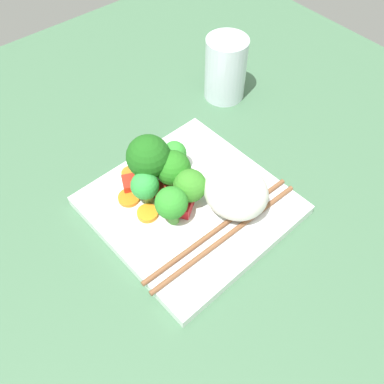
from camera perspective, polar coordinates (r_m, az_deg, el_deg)
name	(u,v)px	position (r cm, az deg, el deg)	size (l,w,h in cm)	color
ground_plane	(190,213)	(59.75, -0.27, -2.84)	(110.00, 110.00, 2.00)	#426A4B
square_plate	(190,205)	(58.30, -0.27, -1.82)	(24.12, 24.12, 1.59)	white
rice_mound	(236,192)	(54.63, 5.98, 0.03)	(8.69, 7.70, 6.92)	white
broccoli_floret_0	(145,186)	(55.40, -6.40, 0.76)	(3.80, 3.80, 5.48)	#6CA446
broccoli_floret_1	(188,185)	(55.03, -0.59, 1.00)	(4.47, 4.47, 5.82)	#589F46
broccoli_floret_2	(171,170)	(56.42, -2.82, 3.02)	(4.89, 4.89, 6.46)	#75BA50
broccoli_floret_3	(175,154)	(59.18, -2.36, 5.14)	(3.44, 3.44, 5.21)	#62AC4E
broccoli_floret_4	(171,204)	(52.87, -2.82, -1.60)	(4.27, 4.27, 6.16)	#559E41
broccoli_floret_5	(149,158)	(56.16, -5.93, 4.67)	(6.01, 6.01, 8.52)	#72B05A
carrot_slice_0	(150,162)	(62.18, -5.71, 4.10)	(3.04, 3.04, 0.77)	orange
carrot_slice_1	(130,173)	(61.22, -8.39, 2.53)	(2.56, 2.56, 0.52)	orange
carrot_slice_2	(129,198)	(58.38, -8.55, -0.78)	(3.06, 3.06, 0.57)	orange
carrot_slice_3	(148,213)	(56.41, -6.05, -2.90)	(2.85, 2.85, 0.71)	orange
carrot_slice_4	(164,165)	(61.69, -3.88, 3.72)	(2.73, 2.73, 0.70)	orange
carrot_slice_5	(187,177)	(60.13, -0.64, 2.09)	(2.08, 2.08, 0.55)	orange
pepper_chunk_0	(178,203)	(56.44, -1.93, -1.51)	(3.00, 3.29, 1.83)	red
pepper_chunk_1	(132,184)	(59.18, -8.16, 1.12)	(2.55, 2.55, 1.65)	red
pepper_chunk_2	(162,192)	(58.00, -4.09, -0.01)	(3.20, 2.70, 1.34)	red
chopstick_pair	(225,230)	(54.77, 4.52, -5.23)	(24.65, 2.35, 0.67)	brown
drinking_glass	(226,69)	(73.28, 4.59, 16.36)	(6.99, 6.99, 10.78)	silver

